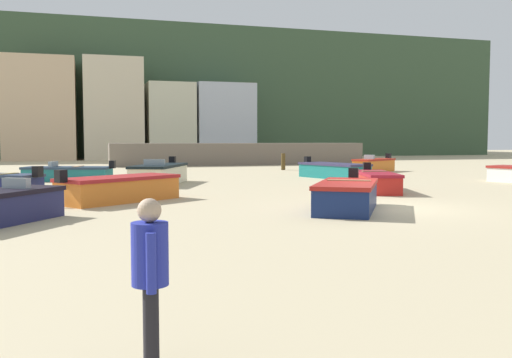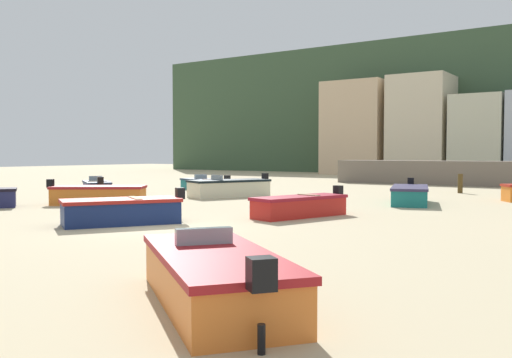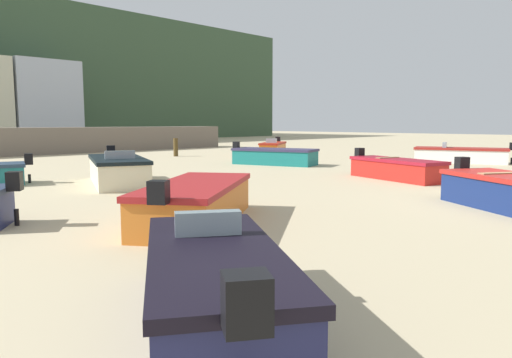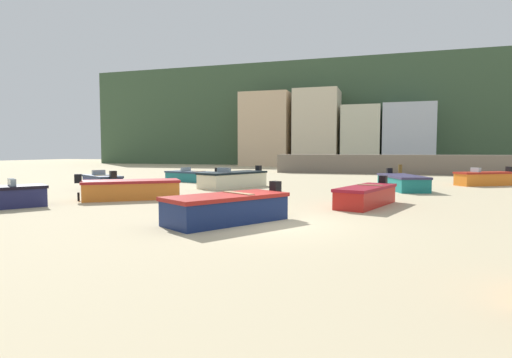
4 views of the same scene
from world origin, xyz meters
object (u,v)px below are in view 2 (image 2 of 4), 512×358
at_px(boat_cream_5, 229,188).
at_px(boat_teal_1, 207,185).
at_px(boat_teal_6, 410,195).
at_px(boat_red_0, 300,206).
at_px(boat_navy_4, 122,211).
at_px(boat_orange_8, 215,277).
at_px(mooring_post_near_water, 460,183).
at_px(boat_navy_2, 97,188).
at_px(boat_orange_3, 99,195).

bearing_deg(boat_cream_5, boat_teal_1, -14.04).
bearing_deg(boat_teal_6, boat_red_0, 60.36).
relative_size(boat_navy_4, boat_orange_8, 0.92).
bearing_deg(boat_teal_1, boat_teal_6, -79.63).
distance_m(boat_teal_6, boat_orange_8, 19.59).
xyz_separation_m(boat_cream_5, boat_teal_6, (9.80, 1.33, -0.06)).
height_order(boat_red_0, mooring_post_near_water, mooring_post_near_water).
height_order(boat_navy_2, mooring_post_near_water, mooring_post_near_water).
distance_m(boat_red_0, boat_orange_8, 12.59).
xyz_separation_m(boat_orange_3, boat_teal_6, (12.08, 8.59, -0.02)).
bearing_deg(boat_teal_6, boat_orange_3, 17.68).
relative_size(boat_navy_4, boat_teal_6, 0.90).
height_order(boat_navy_2, boat_orange_3, boat_orange_3).
relative_size(boat_orange_3, boat_cream_5, 0.92).
bearing_deg(boat_red_0, boat_navy_2, 6.92).
relative_size(boat_orange_3, boat_orange_8, 0.98).
height_order(boat_navy_4, boat_cream_5, boat_cream_5).
relative_size(boat_red_0, boat_teal_1, 0.91).
height_order(boat_orange_3, boat_orange_8, boat_orange_3).
distance_m(boat_cream_5, boat_teal_6, 9.89).
height_order(boat_teal_1, mooring_post_near_water, mooring_post_near_water).
relative_size(boat_navy_2, boat_orange_3, 0.78).
xyz_separation_m(boat_teal_6, boat_orange_8, (3.37, -19.30, 0.01)).
bearing_deg(mooring_post_near_water, boat_teal_1, -154.50).
distance_m(boat_red_0, mooring_post_near_water, 16.61).
bearing_deg(boat_teal_1, boat_cream_5, -109.26).
height_order(boat_red_0, boat_teal_6, boat_teal_6).
bearing_deg(boat_cream_5, boat_orange_8, 149.81).
relative_size(boat_red_0, boat_navy_2, 1.24).
xyz_separation_m(boat_red_0, boat_teal_1, (-12.46, 9.72, -0.02)).
height_order(boat_red_0, boat_navy_4, boat_navy_4).
distance_m(boat_teal_1, boat_orange_3, 10.76).
xyz_separation_m(boat_navy_4, boat_orange_8, (8.96, -6.22, -0.01)).
xyz_separation_m(boat_navy_2, boat_teal_6, (16.38, 5.09, -0.01)).
distance_m(boat_orange_3, boat_orange_8, 18.79).
height_order(boat_navy_4, mooring_post_near_water, boat_navy_4).
distance_m(boat_teal_1, boat_navy_4, 17.30).
height_order(boat_orange_8, mooring_post_near_water, boat_orange_8).
xyz_separation_m(boat_navy_2, boat_cream_5, (6.58, 3.76, 0.05)).
distance_m(boat_navy_2, boat_cream_5, 7.58).
height_order(boat_teal_1, boat_cream_5, boat_cream_5).
bearing_deg(boat_navy_2, boat_teal_6, -39.09).
bearing_deg(boat_orange_8, mooring_post_near_water, 44.32).
relative_size(boat_navy_2, boat_navy_4, 0.83).
xyz_separation_m(boat_navy_2, boat_orange_8, (19.75, -14.21, 0.00)).
bearing_deg(mooring_post_near_water, boat_cream_5, -134.58).
distance_m(boat_teal_1, boat_cream_5, 5.42).
bearing_deg(boat_red_0, boat_orange_8, 130.53).
distance_m(boat_navy_4, boat_cream_5, 12.49).
bearing_deg(boat_navy_2, mooring_post_near_water, -16.38).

